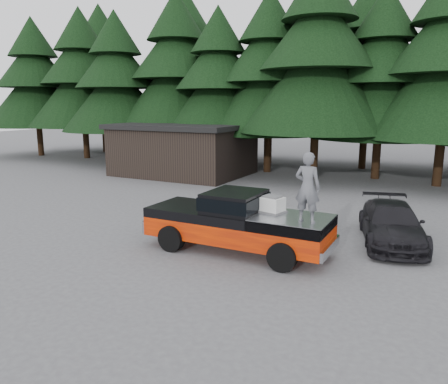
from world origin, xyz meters
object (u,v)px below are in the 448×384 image
at_px(pickup_truck, 237,231).
at_px(utility_building, 184,149).
at_px(man_on_bed, 308,187).
at_px(parked_car, 392,224).
at_px(air_compressor, 272,205).

height_order(pickup_truck, utility_building, utility_building).
xyz_separation_m(pickup_truck, man_on_bed, (2.31, -0.33, 1.66)).
bearing_deg(pickup_truck, utility_building, 128.64).
distance_m(man_on_bed, parked_car, 4.28).
distance_m(air_compressor, parked_car, 4.38).
bearing_deg(man_on_bed, air_compressor, -21.28).
distance_m(pickup_truck, utility_building, 15.61).
distance_m(pickup_truck, air_compressor, 1.40).
bearing_deg(pickup_truck, parked_car, 36.37).
height_order(pickup_truck, man_on_bed, man_on_bed).
relative_size(man_on_bed, utility_building, 0.24).
bearing_deg(air_compressor, pickup_truck, -154.98).
xyz_separation_m(air_compressor, parked_car, (3.17, 2.89, -0.89)).
relative_size(pickup_truck, parked_car, 1.31).
relative_size(pickup_truck, air_compressor, 9.00).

